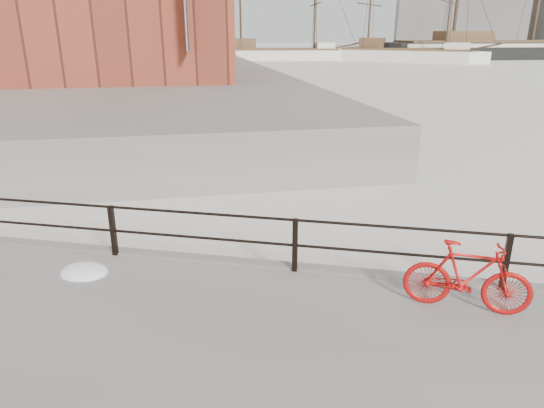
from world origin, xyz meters
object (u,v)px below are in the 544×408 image
at_px(schooner_left, 278,60).
at_px(workboat_near, 99,84).
at_px(schooner_mid, 404,62).
at_px(bicycle, 468,277).
at_px(workboat_far, 102,70).
at_px(barque_black, 529,58).

height_order(schooner_left, workboat_near, schooner_left).
bearing_deg(schooner_mid, workboat_near, -106.28).
bearing_deg(schooner_mid, bicycle, -73.42).
xyz_separation_m(schooner_mid, workboat_far, (-37.34, -25.35, 0.00)).
distance_m(barque_black, workboat_near, 74.45).
bearing_deg(workboat_far, bicycle, -58.99).
distance_m(schooner_left, workboat_far, 31.14).
bearing_deg(schooner_left, bicycle, -91.88).
bearing_deg(workboat_near, schooner_left, 32.52).
bearing_deg(workboat_far, schooner_mid, 30.69).
bearing_deg(schooner_left, workboat_far, -137.65).
bearing_deg(workboat_far, workboat_near, -65.08).
height_order(barque_black, workboat_near, barque_black).
relative_size(bicycle, schooner_left, 0.07).
xyz_separation_m(bicycle, schooner_mid, (3.51, 74.58, -0.91)).
distance_m(bicycle, schooner_mid, 74.67).
xyz_separation_m(schooner_mid, workboat_near, (-29.05, -40.67, 0.00)).
bearing_deg(schooner_mid, schooner_left, -162.71).
bearing_deg(workboat_near, bicycle, -98.51).
xyz_separation_m(barque_black, workboat_near, (-51.05, -54.19, 0.00)).
xyz_separation_m(barque_black, schooner_left, (-42.28, -12.82, 0.00)).
distance_m(schooner_left, workboat_near, 42.29).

